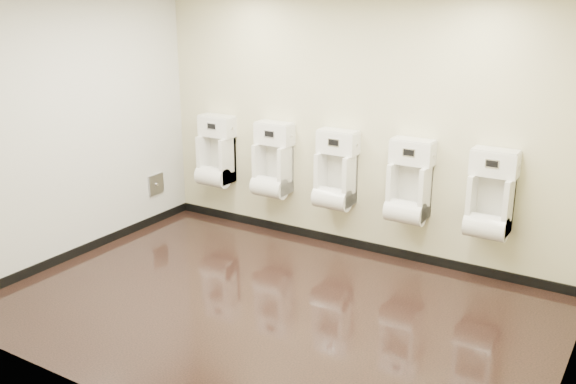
% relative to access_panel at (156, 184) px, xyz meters
% --- Properties ---
extents(ground, '(5.00, 3.50, 0.00)m').
position_rel_access_panel_xyz_m(ground, '(2.48, -1.20, -0.50)').
color(ground, black).
rests_on(ground, ground).
extents(back_wall, '(5.00, 0.02, 2.80)m').
position_rel_access_panel_xyz_m(back_wall, '(2.48, 0.55, 0.90)').
color(back_wall, beige).
rests_on(back_wall, ground).
extents(front_wall, '(5.00, 0.02, 2.80)m').
position_rel_access_panel_xyz_m(front_wall, '(2.48, -2.95, 0.90)').
color(front_wall, beige).
rests_on(front_wall, ground).
extents(left_wall, '(0.02, 3.50, 2.80)m').
position_rel_access_panel_xyz_m(left_wall, '(-0.02, -1.20, 0.90)').
color(left_wall, beige).
rests_on(left_wall, ground).
extents(tile_overlay_left, '(0.01, 3.50, 2.80)m').
position_rel_access_panel_xyz_m(tile_overlay_left, '(-0.01, -1.20, 0.90)').
color(tile_overlay_left, silver).
rests_on(tile_overlay_left, ground).
extents(skirting_back, '(5.00, 0.02, 0.10)m').
position_rel_access_panel_xyz_m(skirting_back, '(2.48, 0.54, -0.45)').
color(skirting_back, black).
rests_on(skirting_back, ground).
extents(skirting_left, '(0.02, 3.50, 0.10)m').
position_rel_access_panel_xyz_m(skirting_left, '(-0.01, -1.20, -0.45)').
color(skirting_left, black).
rests_on(skirting_left, ground).
extents(access_panel, '(0.04, 0.25, 0.25)m').
position_rel_access_panel_xyz_m(access_panel, '(0.00, 0.00, 0.00)').
color(access_panel, '#9E9EA3').
rests_on(access_panel, left_wall).
extents(urinal_0, '(0.46, 0.34, 0.85)m').
position_rel_access_panel_xyz_m(urinal_0, '(0.65, 0.40, 0.36)').
color(urinal_0, white).
rests_on(urinal_0, back_wall).
extents(urinal_1, '(0.46, 0.34, 0.85)m').
position_rel_access_panel_xyz_m(urinal_1, '(1.48, 0.40, 0.36)').
color(urinal_1, white).
rests_on(urinal_1, back_wall).
extents(urinal_2, '(0.46, 0.34, 0.85)m').
position_rel_access_panel_xyz_m(urinal_2, '(2.30, 0.40, 0.36)').
color(urinal_2, white).
rests_on(urinal_2, back_wall).
extents(urinal_3, '(0.46, 0.34, 0.85)m').
position_rel_access_panel_xyz_m(urinal_3, '(3.16, 0.40, 0.36)').
color(urinal_3, white).
rests_on(urinal_3, back_wall).
extents(urinal_4, '(0.46, 0.34, 0.85)m').
position_rel_access_panel_xyz_m(urinal_4, '(3.99, 0.40, 0.36)').
color(urinal_4, white).
rests_on(urinal_4, back_wall).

